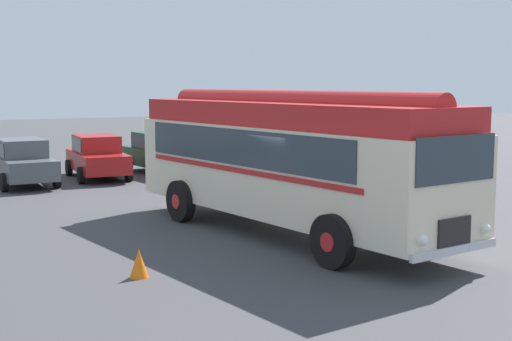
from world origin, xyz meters
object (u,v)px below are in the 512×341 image
at_px(vintage_bus, 287,157).
at_px(box_van, 272,134).
at_px(car_mid_right, 160,153).
at_px(car_far_right, 223,149).
at_px(car_mid_left, 97,156).
at_px(car_near_left, 22,162).
at_px(traffic_cone, 139,263).

relative_size(vintage_bus, box_van, 1.74).
xyz_separation_m(car_mid_right, car_far_right, (2.93, 0.09, 0.00)).
relative_size(car_mid_left, car_mid_right, 1.01).
xyz_separation_m(vintage_bus, car_far_right, (4.75, 12.55, -1.05)).
distance_m(vintage_bus, car_mid_right, 12.64).
relative_size(vintage_bus, car_near_left, 2.45).
bearing_deg(car_far_right, vintage_bus, -110.73).
height_order(car_near_left, car_mid_right, same).
distance_m(car_mid_right, car_far_right, 2.93).
xyz_separation_m(car_near_left, traffic_cone, (-0.77, -13.77, -0.57)).
relative_size(vintage_bus, car_far_right, 2.38).
bearing_deg(car_mid_right, car_near_left, -173.82).
bearing_deg(car_near_left, box_van, 5.57).
bearing_deg(box_van, car_mid_left, -175.58).
distance_m(car_mid_left, car_mid_right, 2.68).
bearing_deg(car_far_right, box_van, 8.50).
xyz_separation_m(car_mid_right, traffic_cone, (-6.35, -14.37, -0.57)).
height_order(vintage_bus, car_near_left, vintage_bus).
height_order(car_far_right, traffic_cone, car_far_right).
bearing_deg(vintage_bus, car_mid_left, 93.96).
distance_m(vintage_bus, traffic_cone, 5.18).
relative_size(car_near_left, box_van, 0.71).
bearing_deg(traffic_cone, car_mid_left, 75.49).
bearing_deg(car_mid_right, car_mid_left, -176.69).
bearing_deg(box_van, car_near_left, -174.43).
height_order(car_mid_left, box_van, box_van).
bearing_deg(traffic_cone, car_far_right, 57.30).
xyz_separation_m(car_far_right, traffic_cone, (-9.28, -14.46, -0.57)).
relative_size(car_near_left, car_mid_left, 0.97).
bearing_deg(traffic_cone, box_van, 51.22).
bearing_deg(vintage_bus, box_van, 60.23).
height_order(car_near_left, car_mid_left, same).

